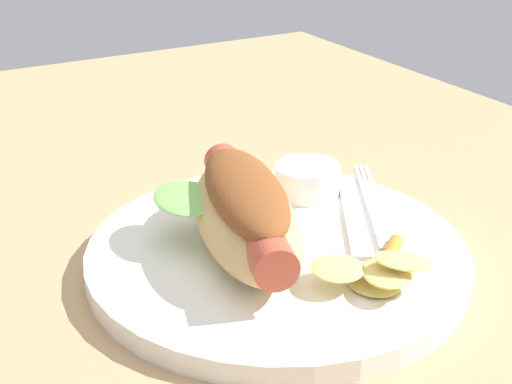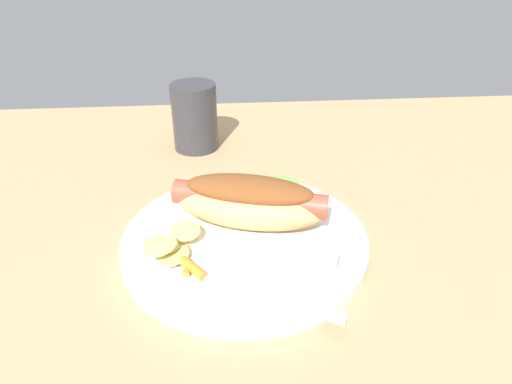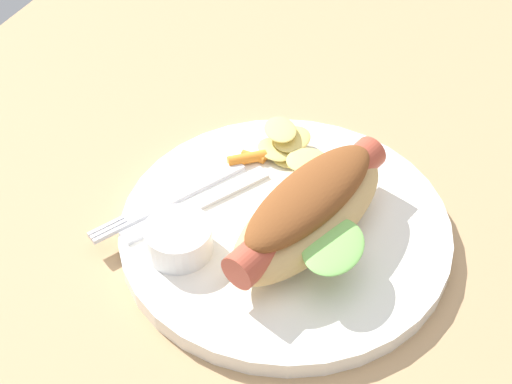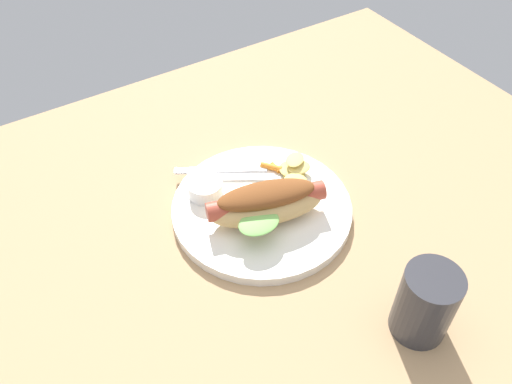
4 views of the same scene
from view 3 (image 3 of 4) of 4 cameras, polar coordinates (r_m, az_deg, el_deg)
The scene contains 8 objects.
ground_plane at distance 59.12cm, azimuth 3.32°, elevation -6.34°, with size 120.00×90.00×1.80cm, color tan.
plate at distance 59.92cm, azimuth 2.29°, elevation -2.93°, with size 27.21×27.21×1.60cm, color white.
hot_dog at distance 56.18cm, azimuth 4.34°, elevation -1.47°, with size 18.18×11.28×5.85cm.
sauce_ramekin at distance 56.64cm, azimuth -6.12°, elevation -3.71°, with size 5.30×5.30×2.52cm, color white.
fork at distance 61.40cm, azimuth -6.55°, elevation -0.47°, with size 13.48×8.41×0.40cm.
knife at distance 60.73cm, azimuth -4.64°, elevation -0.94°, with size 13.87×1.40×0.36cm, color silver.
chips_pile at distance 64.59cm, azimuth 2.66°, elevation 3.56°, with size 6.93×8.15×2.38cm.
carrot_garnish at distance 64.37cm, azimuth -0.59°, elevation 2.70°, with size 2.95×3.33×0.98cm.
Camera 3 is at (35.89, 11.81, 44.57)cm, focal length 50.73 mm.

